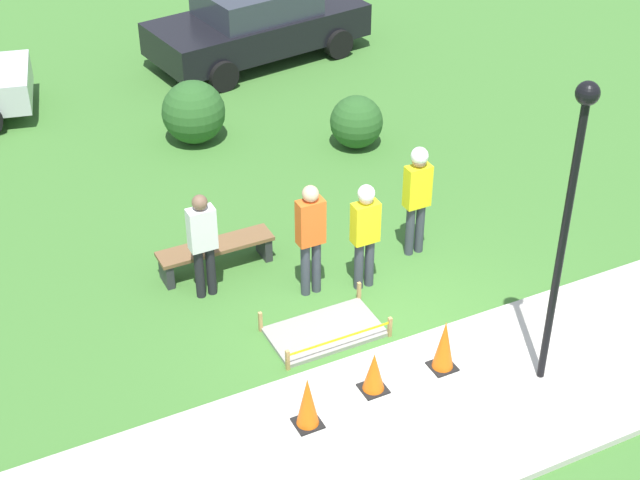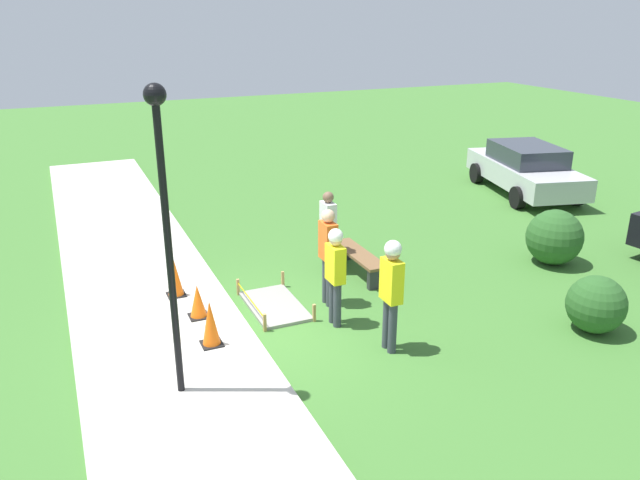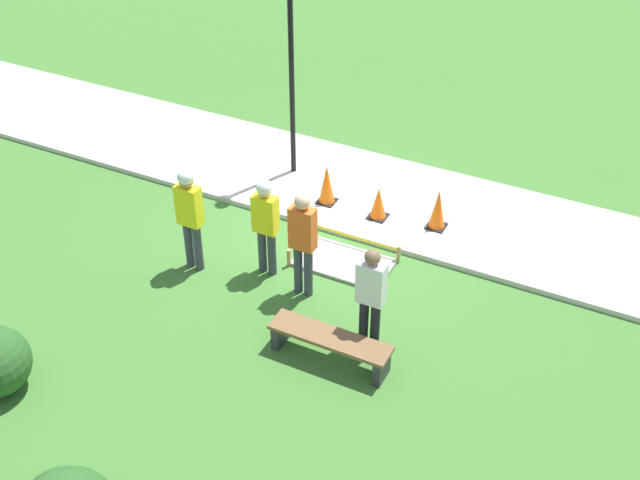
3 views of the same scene
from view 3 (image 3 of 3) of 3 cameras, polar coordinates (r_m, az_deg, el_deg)
The scene contains 12 objects.
ground_plane at distance 14.25m, azimuth 0.08°, elevation 0.67°, with size 60.00×60.00×0.00m, color #3D702D.
sidewalk at distance 15.29m, azimuth 2.49°, elevation 3.55°, with size 28.00×2.84×0.10m.
wet_concrete_patch at distance 13.45m, azimuth 1.71°, elevation -1.59°, with size 1.64×0.97×0.33m.
traffic_cone_near_patch at distance 14.12m, azimuth 8.38°, elevation 2.19°, with size 0.34×0.34×0.75m.
traffic_cone_far_patch at distance 14.30m, azimuth 4.17°, elevation 2.64°, with size 0.34×0.34×0.61m.
traffic_cone_sidewalk_edge at distance 14.64m, azimuth 0.48°, elevation 4.00°, with size 0.34×0.34×0.78m.
park_bench at distance 11.51m, azimuth 0.72°, elevation -7.32°, with size 1.81×0.44×0.46m.
worker_supervisor at distance 12.71m, azimuth -3.89°, elevation 1.51°, with size 0.40×0.26×1.77m.
worker_assistant at distance 12.91m, azimuth -9.27°, elevation 2.15°, with size 0.40×0.27×1.89m.
bystander_in_orange_shirt at distance 12.23m, azimuth -1.24°, elevation 0.10°, with size 0.40×0.24×1.85m.
bystander_in_gray_shirt at distance 11.33m, azimuth 3.63°, elevation -3.81°, with size 0.40×0.23×1.74m.
lamppost_near at distance 14.60m, azimuth -2.10°, elevation 14.33°, with size 0.28×0.28×4.27m.
Camera 3 is at (-5.26, 10.41, 8.19)m, focal length 45.00 mm.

